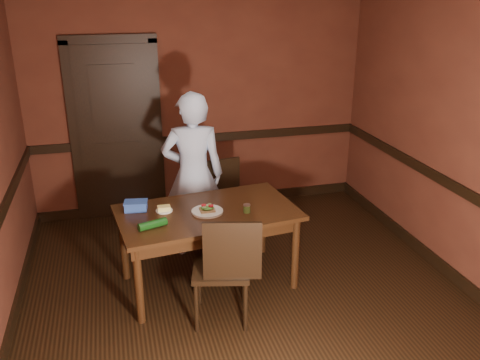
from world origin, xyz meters
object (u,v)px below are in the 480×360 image
sandwich_plate (207,210)px  food_tub (136,206)px  sauce_jar (247,208)px  cheese_saucer (164,209)px  chair_near (221,266)px  chair_far (222,206)px  dining_table (208,247)px  person (193,175)px

sandwich_plate → food_tub: 0.65m
sandwich_plate → sauce_jar: (0.34, -0.09, 0.02)m
cheese_saucer → chair_near: bearing=-59.6°
sauce_jar → chair_far: bearing=92.8°
dining_table → chair_far: 0.77m
sauce_jar → food_tub: 1.00m
dining_table → food_tub: bearing=157.7°
chair_far → chair_near: 1.29m
dining_table → sauce_jar: size_ratio=20.70×
dining_table → chair_far: bearing=60.3°
cheese_saucer → person: bearing=56.9°
dining_table → food_tub: (-0.62, 0.17, 0.42)m
sandwich_plate → sauce_jar: 0.35m
sandwich_plate → food_tub: size_ratio=1.25×
dining_table → sauce_jar: sauce_jar is taller
person → food_tub: 0.77m
dining_table → person: bearing=84.3°
sandwich_plate → cheese_saucer: sandwich_plate is taller
chair_near → dining_table: bearing=-76.5°
sauce_jar → sandwich_plate: bearing=165.8°
person → food_tub: (-0.61, -0.48, -0.06)m
chair_far → sauce_jar: 0.89m
chair_near → sandwich_plate: (-0.01, 0.52, 0.28)m
sandwich_plate → food_tub: (-0.61, 0.21, 0.02)m
sauce_jar → person: bearing=114.4°
dining_table → cheese_saucer: bearing=159.6°
dining_table → food_tub: size_ratio=7.05×
dining_table → sandwich_plate: (-0.01, -0.04, 0.39)m
chair_near → cheese_saucer: chair_near is taller
sandwich_plate → cheese_saucer: 0.39m
dining_table → cheese_saucer: size_ratio=10.47×
sauce_jar → food_tub: (-0.96, 0.29, 0.01)m
chair_far → sandwich_plate: (-0.30, -0.74, 0.31)m
dining_table → food_tub: food_tub is taller
chair_far → person: (-0.31, -0.05, 0.40)m
dining_table → sauce_jar: (0.34, -0.12, 0.41)m
sandwich_plate → sauce_jar: bearing=-14.2°
chair_far → sauce_jar: bearing=-96.0°
person → cheese_saucer: person is taller
chair_near → person: person is taller
dining_table → chair_far: chair_far is taller
sauce_jar → dining_table: bearing=159.7°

